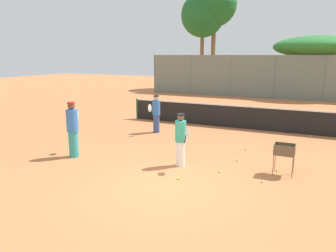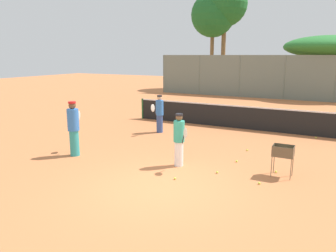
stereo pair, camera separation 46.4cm
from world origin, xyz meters
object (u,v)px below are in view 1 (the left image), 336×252
Objects in this scene: player_white_outfit at (156,113)px; player_yellow_shirt at (73,129)px; tennis_net at (238,116)px; ball_cart at (285,152)px; player_red_cap at (181,139)px.

player_yellow_shirt is (-0.87, -4.29, 0.10)m from player_white_outfit.
tennis_net is 6.06m from ball_cart.
player_red_cap is at bearing -92.82° from tennis_net.
player_white_outfit is 1.83× the size of ball_cart.
player_red_cap is at bearing 40.36° from player_white_outfit.
tennis_net is at bearing -53.16° from player_yellow_shirt.
player_white_outfit is 4.51m from player_red_cap.
player_red_cap is 0.88× the size of player_yellow_shirt.
player_yellow_shirt is (-3.58, -0.69, 0.11)m from player_red_cap.
player_white_outfit is 4.38m from player_yellow_shirt.
player_yellow_shirt reaches higher than player_white_outfit.
tennis_net is 12.17× the size of ball_cart.
ball_cart is at bearing 65.10° from player_white_outfit.
player_yellow_shirt reaches higher than ball_cart.
player_red_cap is (2.71, -3.60, -0.01)m from player_white_outfit.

